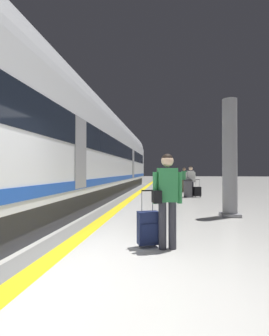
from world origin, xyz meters
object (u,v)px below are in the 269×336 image
at_px(traveller_foreground, 167,194).
at_px(passenger_near, 191,179).
at_px(suitcase_mid, 189,188).
at_px(high_speed_train, 87,148).
at_px(rolling_suitcase_foreground, 148,228).
at_px(platform_pillar, 230,160).
at_px(suitcase_near, 197,191).
at_px(waste_bin, 188,189).
at_px(passenger_mid, 184,178).

xyz_separation_m(traveller_foreground, passenger_near, (1.25, 9.12, -0.03)).
relative_size(passenger_near, suitcase_mid, 1.76).
xyz_separation_m(high_speed_train, rolling_suitcase_foreground, (3.56, -7.13, -2.15)).
bearing_deg(platform_pillar, suitcase_near, 93.60).
bearing_deg(waste_bin, high_speed_train, -161.15).
bearing_deg(high_speed_train, traveller_foreground, -61.57).
relative_size(suitcase_mid, waste_bin, 1.03).
height_order(platform_pillar, waste_bin, platform_pillar).
relative_size(platform_pillar, waste_bin, 3.96).
distance_m(high_speed_train, suitcase_mid, 7.31).
bearing_deg(high_speed_train, waste_bin, 18.85).
xyz_separation_m(suitcase_near, passenger_mid, (-0.48, 3.00, 0.63)).
bearing_deg(suitcase_mid, traveller_foreground, -96.81).
height_order(passenger_near, suitcase_mid, passenger_near).
xyz_separation_m(rolling_suitcase_foreground, waste_bin, (1.41, 8.83, 0.10)).
bearing_deg(waste_bin, passenger_mid, 89.97).
xyz_separation_m(traveller_foreground, suitcase_near, (1.56, 8.97, -0.68)).
xyz_separation_m(platform_pillar, waste_bin, (-0.83, 5.43, -1.27)).
height_order(traveller_foreground, suitcase_mid, traveller_foreground).
relative_size(rolling_suitcase_foreground, waste_bin, 1.14).
bearing_deg(suitcase_mid, high_speed_train, -139.41).
bearing_deg(rolling_suitcase_foreground, traveller_foreground, -11.15).
distance_m(suitcase_near, passenger_mid, 3.10).
height_order(passenger_mid, waste_bin, passenger_mid).
bearing_deg(platform_pillar, suitcase_mid, 93.54).
distance_m(suitcase_near, platform_pillar, 5.70).
xyz_separation_m(high_speed_train, passenger_near, (5.14, 1.92, -1.55)).
bearing_deg(rolling_suitcase_foreground, suitcase_mid, 81.54).
relative_size(passenger_mid, platform_pillar, 0.45).
bearing_deg(rolling_suitcase_foreground, suitcase_near, 77.97).
bearing_deg(passenger_near, platform_pillar, -83.28).
relative_size(traveller_foreground, platform_pillar, 0.47).
bearing_deg(waste_bin, suitcase_near, 9.34).
bearing_deg(high_speed_train, rolling_suitcase_foreground, -63.46).
bearing_deg(suitcase_mid, rolling_suitcase_foreground, -98.46).
distance_m(high_speed_train, passenger_near, 5.70).
distance_m(suitcase_near, suitcase_mid, 2.76).
relative_size(high_speed_train, rolling_suitcase_foreground, 30.41).
bearing_deg(rolling_suitcase_foreground, passenger_near, 80.10).
relative_size(passenger_near, waste_bin, 1.81).
distance_m(traveller_foreground, platform_pillar, 4.03).
bearing_deg(traveller_foreground, passenger_mid, 84.84).
distance_m(traveller_foreground, passenger_mid, 12.02).
distance_m(passenger_near, passenger_mid, 2.86).
xyz_separation_m(high_speed_train, passenger_mid, (4.98, 4.78, -1.57)).
distance_m(passenger_near, waste_bin, 0.57).
bearing_deg(suitcase_near, traveller_foreground, -99.89).
bearing_deg(suitcase_mid, passenger_mid, 142.95).
bearing_deg(waste_bin, rolling_suitcase_foreground, -99.10).
xyz_separation_m(high_speed_train, suitcase_mid, (5.30, 4.54, -2.20)).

